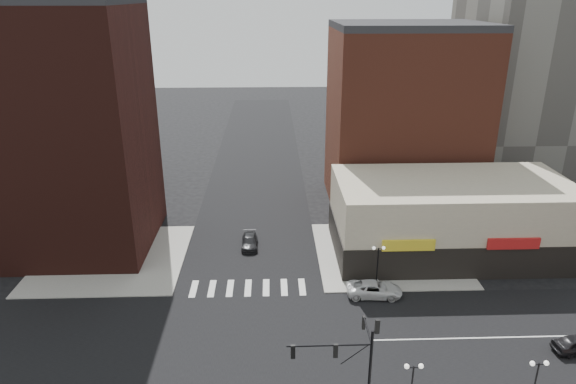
{
  "coord_description": "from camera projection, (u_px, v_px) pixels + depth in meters",
  "views": [
    {
      "loc": [
        2.21,
        -33.7,
        25.88
      ],
      "look_at": [
        3.55,
        4.75,
        11.0
      ],
      "focal_mm": 32.0,
      "sensor_mm": 36.0,
      "label": 1
    }
  ],
  "objects": [
    {
      "name": "ground",
      "position": [
        245.0,
        343.0,
        40.68
      ],
      "size": [
        240.0,
        240.0,
        0.0
      ],
      "primitive_type": "plane",
      "color": "black",
      "rests_on": "ground"
    },
    {
      "name": "road_ew",
      "position": [
        245.0,
        343.0,
        40.68
      ],
      "size": [
        200.0,
        14.0,
        0.02
      ],
      "primitive_type": "cube",
      "color": "black",
      "rests_on": "ground"
    },
    {
      "name": "road_ns",
      "position": [
        245.0,
        343.0,
        40.67
      ],
      "size": [
        14.0,
        200.0,
        0.02
      ],
      "primitive_type": "cube",
      "color": "black",
      "rests_on": "ground"
    },
    {
      "name": "sidewalk_nw",
      "position": [
        113.0,
        258.0,
        53.7
      ],
      "size": [
        15.0,
        15.0,
        0.12
      ],
      "primitive_type": "cube",
      "color": "gray",
      "rests_on": "ground"
    },
    {
      "name": "sidewalk_ne",
      "position": [
        387.0,
        253.0,
        54.64
      ],
      "size": [
        15.0,
        15.0,
        0.12
      ],
      "primitive_type": "cube",
      "color": "gray",
      "rests_on": "ground"
    },
    {
      "name": "building_nw",
      "position": [
        65.0,
        133.0,
        52.8
      ],
      "size": [
        16.0,
        15.0,
        25.0
      ],
      "primitive_type": "cube",
      "color": "#341510",
      "rests_on": "ground"
    },
    {
      "name": "building_nw_low",
      "position": [
        18.0,
        152.0,
        69.17
      ],
      "size": [
        20.0,
        18.0,
        12.0
      ],
      "primitive_type": "cube",
      "color": "#341510",
      "rests_on": "ground"
    },
    {
      "name": "building_ne_midrise",
      "position": [
        403.0,
        120.0,
        64.82
      ],
      "size": [
        18.0,
        15.0,
        22.0
      ],
      "primitive_type": "cube",
      "color": "brown",
      "rests_on": "ground"
    },
    {
      "name": "building_ne_row",
      "position": [
        450.0,
        223.0,
        54.15
      ],
      "size": [
        24.2,
        12.2,
        8.0
      ],
      "color": "#BBB195",
      "rests_on": "ground"
    },
    {
      "name": "traffic_signal",
      "position": [
        354.0,
        355.0,
        31.82
      ],
      "size": [
        5.59,
        3.09,
        7.77
      ],
      "color": "black",
      "rests_on": "ground"
    },
    {
      "name": "street_lamp_se_a",
      "position": [
        413.0,
        377.0,
        32.39
      ],
      "size": [
        1.22,
        0.32,
        4.16
      ],
      "color": "black",
      "rests_on": "sidewalk_se"
    },
    {
      "name": "street_lamp_se_b",
      "position": [
        537.0,
        374.0,
        32.65
      ],
      "size": [
        1.22,
        0.32,
        4.16
      ],
      "color": "black",
      "rests_on": "sidewalk_se"
    },
    {
      "name": "street_lamp_ne",
      "position": [
        378.0,
        256.0,
        47.34
      ],
      "size": [
        1.22,
        0.32,
        4.16
      ],
      "color": "black",
      "rests_on": "sidewalk_ne"
    },
    {
      "name": "white_suv",
      "position": [
        374.0,
        289.0,
        46.86
      ],
      "size": [
        5.18,
        2.65,
        1.4
      ],
      "primitive_type": "imported",
      "rotation": [
        0.0,
        0.0,
        1.51
      ],
      "color": "silver",
      "rests_on": "ground"
    },
    {
      "name": "dark_sedan_north",
      "position": [
        250.0,
        242.0,
        56.04
      ],
      "size": [
        1.76,
        4.24,
        1.22
      ],
      "primitive_type": "imported",
      "rotation": [
        0.0,
        0.0,
        0.01
      ],
      "color": "black",
      "rests_on": "ground"
    }
  ]
}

